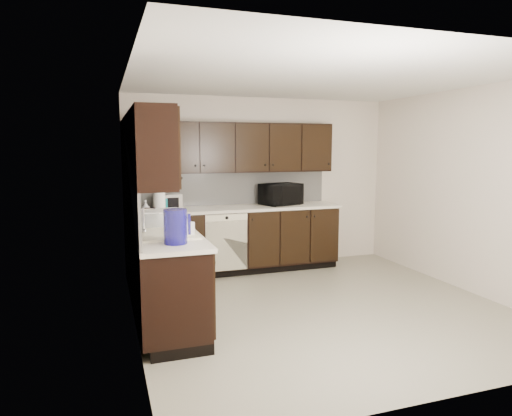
{
  "coord_description": "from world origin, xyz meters",
  "views": [
    {
      "loc": [
        -2.25,
        -4.45,
        1.78
      ],
      "look_at": [
        -0.55,
        0.6,
        1.07
      ],
      "focal_mm": 32.0,
      "sensor_mm": 36.0,
      "label": 1
    }
  ],
  "objects_px": {
    "microwave": "(281,194)",
    "blue_pitcher": "(175,227)",
    "sink": "(167,239)",
    "toaster_oven": "(168,202)",
    "storage_bin": "(158,219)"
  },
  "relations": [
    {
      "from": "sink",
      "to": "storage_bin",
      "type": "distance_m",
      "value": 0.46
    },
    {
      "from": "storage_bin",
      "to": "blue_pitcher",
      "type": "bearing_deg",
      "value": -87.32
    },
    {
      "from": "blue_pitcher",
      "to": "storage_bin",
      "type": "bearing_deg",
      "value": 109.79
    },
    {
      "from": "storage_bin",
      "to": "blue_pitcher",
      "type": "height_order",
      "value": "blue_pitcher"
    },
    {
      "from": "microwave",
      "to": "storage_bin",
      "type": "bearing_deg",
      "value": -163.28
    },
    {
      "from": "microwave",
      "to": "toaster_oven",
      "type": "distance_m",
      "value": 1.63
    },
    {
      "from": "storage_bin",
      "to": "blue_pitcher",
      "type": "relative_size",
      "value": 1.42
    },
    {
      "from": "blue_pitcher",
      "to": "microwave",
      "type": "bearing_deg",
      "value": 67.09
    },
    {
      "from": "toaster_oven",
      "to": "storage_bin",
      "type": "height_order",
      "value": "toaster_oven"
    },
    {
      "from": "microwave",
      "to": "toaster_oven",
      "type": "relative_size",
      "value": 1.72
    },
    {
      "from": "toaster_oven",
      "to": "storage_bin",
      "type": "distance_m",
      "value": 1.37
    },
    {
      "from": "toaster_oven",
      "to": "microwave",
      "type": "bearing_deg",
      "value": -18.0
    },
    {
      "from": "microwave",
      "to": "blue_pitcher",
      "type": "distance_m",
      "value": 2.91
    },
    {
      "from": "storage_bin",
      "to": "blue_pitcher",
      "type": "xyz_separation_m",
      "value": [
        0.04,
        -0.93,
        0.07
      ]
    },
    {
      "from": "sink",
      "to": "blue_pitcher",
      "type": "relative_size",
      "value": 2.7
    }
  ]
}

